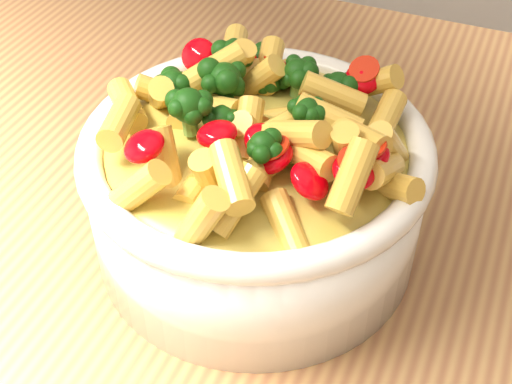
% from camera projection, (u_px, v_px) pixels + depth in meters
% --- Properties ---
extents(table, '(1.20, 0.80, 0.90)m').
position_uv_depth(table, '(348.00, 301.00, 0.69)').
color(table, tan).
rests_on(table, ground).
extents(serving_bowl, '(0.27, 0.27, 0.12)m').
position_uv_depth(serving_bowl, '(256.00, 191.00, 0.57)').
color(serving_bowl, white).
rests_on(serving_bowl, table).
extents(pasta_salad, '(0.22, 0.22, 0.05)m').
position_uv_depth(pasta_salad, '(256.00, 117.00, 0.52)').
color(pasta_salad, '#EBAE4A').
rests_on(pasta_salad, serving_bowl).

